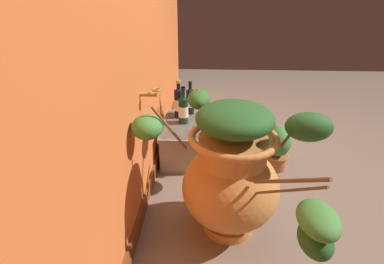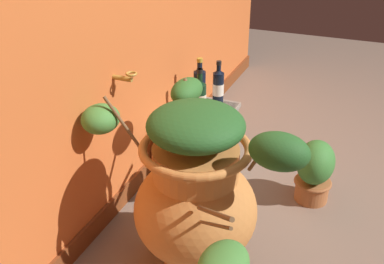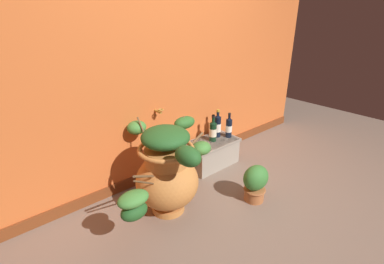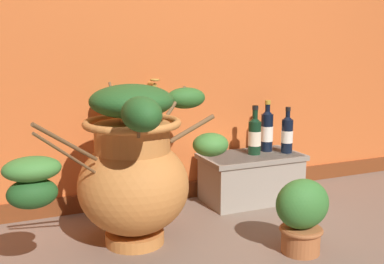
{
  "view_description": "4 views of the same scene",
  "coord_description": "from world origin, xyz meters",
  "px_view_note": "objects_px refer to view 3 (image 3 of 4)",
  "views": [
    {
      "loc": [
        -1.79,
        0.72,
        1.27
      ],
      "look_at": [
        -0.04,
        0.8,
        0.44
      ],
      "focal_mm": 27.66,
      "sensor_mm": 36.0,
      "label": 1
    },
    {
      "loc": [
        -1.93,
        -0.03,
        1.53
      ],
      "look_at": [
        -0.02,
        0.76,
        0.43
      ],
      "focal_mm": 43.22,
      "sensor_mm": 36.0,
      "label": 2
    },
    {
      "loc": [
        -1.61,
        -1.12,
        1.63
      ],
      "look_at": [
        0.03,
        0.78,
        0.55
      ],
      "focal_mm": 26.57,
      "sensor_mm": 36.0,
      "label": 3
    },
    {
      "loc": [
        -1.01,
        -1.5,
        0.96
      ],
      "look_at": [
        -0.08,
        0.66,
        0.51
      ],
      "focal_mm": 43.07,
      "sensor_mm": 36.0,
      "label": 4
    }
  ],
  "objects_px": {
    "terracotta_urn": "(167,171)",
    "potted_shrub": "(255,182)",
    "wine_bottle_middle": "(213,130)",
    "wine_bottle_right": "(229,127)",
    "wine_bottle_left": "(218,125)"
  },
  "relations": [
    {
      "from": "wine_bottle_left",
      "to": "wine_bottle_middle",
      "type": "xyz_separation_m",
      "value": [
        -0.12,
        -0.05,
        -0.01
      ]
    },
    {
      "from": "wine_bottle_right",
      "to": "wine_bottle_middle",
      "type": "bearing_deg",
      "value": 168.06
    },
    {
      "from": "wine_bottle_middle",
      "to": "wine_bottle_left",
      "type": "bearing_deg",
      "value": 21.94
    },
    {
      "from": "terracotta_urn",
      "to": "potted_shrub",
      "type": "height_order",
      "value": "terracotta_urn"
    },
    {
      "from": "wine_bottle_left",
      "to": "wine_bottle_middle",
      "type": "distance_m",
      "value": 0.13
    },
    {
      "from": "terracotta_urn",
      "to": "wine_bottle_middle",
      "type": "xyz_separation_m",
      "value": [
        0.87,
        0.33,
        0.03
      ]
    },
    {
      "from": "terracotta_urn",
      "to": "potted_shrub",
      "type": "xyz_separation_m",
      "value": [
        0.69,
        -0.41,
        -0.2
      ]
    },
    {
      "from": "wine_bottle_right",
      "to": "wine_bottle_left",
      "type": "bearing_deg",
      "value": 134.28
    },
    {
      "from": "wine_bottle_left",
      "to": "potted_shrub",
      "type": "distance_m",
      "value": 0.87
    },
    {
      "from": "terracotta_urn",
      "to": "wine_bottle_left",
      "type": "height_order",
      "value": "terracotta_urn"
    },
    {
      "from": "wine_bottle_middle",
      "to": "wine_bottle_right",
      "type": "distance_m",
      "value": 0.21
    },
    {
      "from": "wine_bottle_middle",
      "to": "wine_bottle_right",
      "type": "height_order",
      "value": "wine_bottle_middle"
    },
    {
      "from": "wine_bottle_middle",
      "to": "potted_shrub",
      "type": "height_order",
      "value": "wine_bottle_middle"
    },
    {
      "from": "wine_bottle_left",
      "to": "wine_bottle_middle",
      "type": "height_order",
      "value": "wine_bottle_left"
    },
    {
      "from": "wine_bottle_right",
      "to": "potted_shrub",
      "type": "height_order",
      "value": "wine_bottle_right"
    }
  ]
}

